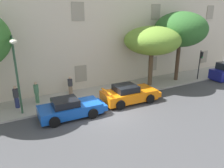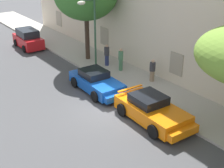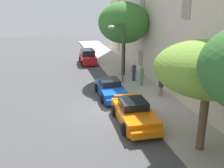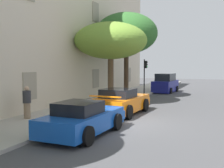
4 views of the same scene
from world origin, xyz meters
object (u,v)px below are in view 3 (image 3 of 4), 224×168
at_px(sportscar_yellow_flank, 135,115).
at_px(pedestrian_strolling, 142,76).
at_px(hatchback_distant, 88,57).
at_px(tree_far_end, 209,69).
at_px(pedestrian_admiring, 134,72).
at_px(street_lamp, 118,42).
at_px(pedestrian_bystander, 161,86).
at_px(tree_near_kerb, 124,23).
at_px(sportscar_red_lead, 111,90).

xyz_separation_m(sportscar_yellow_flank, pedestrian_strolling, (-6.68, 2.98, 0.37)).
bearing_deg(hatchback_distant, tree_far_end, 6.79).
distance_m(tree_far_end, pedestrian_admiring, 12.33).
xyz_separation_m(hatchback_distant, pedestrian_strolling, (9.72, 3.15, 0.22)).
height_order(hatchback_distant, tree_far_end, tree_far_end).
relative_size(street_lamp, pedestrian_bystander, 3.37).
relative_size(tree_far_end, pedestrian_admiring, 3.32).
distance_m(hatchback_distant, tree_near_kerb, 7.99).
bearing_deg(pedestrian_admiring, pedestrian_strolling, 8.63).
relative_size(sportscar_yellow_flank, pedestrian_strolling, 2.78).
relative_size(street_lamp, pedestrian_strolling, 3.13).
relative_size(sportscar_red_lead, pedestrian_admiring, 2.72).
bearing_deg(street_lamp, tree_far_end, 5.16).
relative_size(hatchback_distant, pedestrian_bystander, 2.37).
bearing_deg(tree_near_kerb, street_lamp, -27.41).
height_order(pedestrian_admiring, pedestrian_bystander, pedestrian_admiring).
relative_size(sportscar_yellow_flank, street_lamp, 0.89).
height_order(hatchback_distant, street_lamp, street_lamp).
xyz_separation_m(tree_near_kerb, pedestrian_admiring, (2.16, 0.38, -4.27)).
bearing_deg(tree_far_end, sportscar_yellow_flank, -149.05).
bearing_deg(hatchback_distant, street_lamp, 9.02).
height_order(sportscar_red_lead, sportscar_yellow_flank, sportscar_yellow_flank).
bearing_deg(hatchback_distant, pedestrian_strolling, 17.98).
distance_m(pedestrian_admiring, pedestrian_bystander, 4.37).
height_order(sportscar_red_lead, tree_near_kerb, tree_near_kerb).
relative_size(tree_near_kerb, street_lamp, 1.33).
xyz_separation_m(tree_near_kerb, street_lamp, (2.34, -1.21, -1.42)).
height_order(sportscar_red_lead, tree_far_end, tree_far_end).
distance_m(sportscar_red_lead, hatchback_distant, 11.45).
bearing_deg(pedestrian_admiring, tree_far_end, -2.61).
bearing_deg(street_lamp, hatchback_distant, -170.98).
distance_m(tree_near_kerb, tree_far_end, 14.02).
relative_size(hatchback_distant, tree_near_kerb, 0.53).
height_order(street_lamp, pedestrian_admiring, street_lamp).
bearing_deg(sportscar_yellow_flank, pedestrian_strolling, 155.96).
xyz_separation_m(sportscar_yellow_flank, street_lamp, (-7.95, 1.16, 3.20)).
height_order(street_lamp, pedestrian_strolling, street_lamp).
height_order(sportscar_yellow_flank, pedestrian_bystander, pedestrian_bystander).
distance_m(pedestrian_strolling, pedestrian_bystander, 2.89).
relative_size(tree_far_end, pedestrian_bystander, 3.54).
distance_m(tree_near_kerb, street_lamp, 3.00).
bearing_deg(street_lamp, tree_near_kerb, 152.59).
distance_m(sportscar_red_lead, pedestrian_admiring, 4.41).
bearing_deg(street_lamp, pedestrian_admiring, 96.62).
height_order(sportscar_yellow_flank, pedestrian_admiring, pedestrian_admiring).
relative_size(sportscar_red_lead, pedestrian_strolling, 2.69).
distance_m(street_lamp, pedestrian_strolling, 3.60).
xyz_separation_m(tree_far_end, pedestrian_strolling, (-10.37, 0.76, -3.39)).
bearing_deg(tree_near_kerb, pedestrian_strolling, 9.40).
relative_size(tree_near_kerb, tree_far_end, 1.27).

